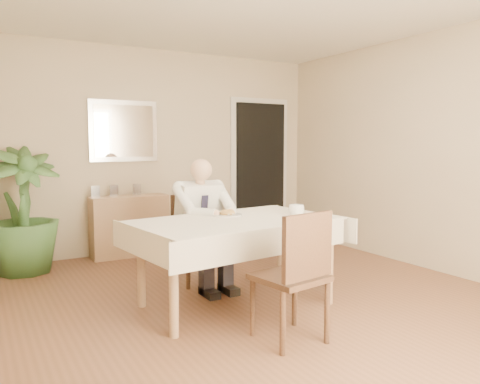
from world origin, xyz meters
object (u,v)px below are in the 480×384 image
seated_man (206,217)px  sideboard (130,226)px  coffee_mug (296,211)px  chair_far (194,232)px  potted_palm (22,210)px  chair_near (297,270)px  dining_table (236,229)px

seated_man → sideboard: size_ratio=1.33×
seated_man → coffee_mug: seated_man is taller
coffee_mug → sideboard: bearing=108.3°
chair_far → sideboard: chair_far is taller
sideboard → seated_man: bearing=-81.1°
sideboard → potted_palm: 1.28m
coffee_mug → chair_near: bearing=-126.3°
chair_near → sideboard: (-0.24, 3.14, -0.15)m
dining_table → coffee_mug: bearing=-21.9°
coffee_mug → sideboard: size_ratio=0.14×
sideboard → dining_table: bearing=-83.4°
chair_near → coffee_mug: chair_near is taller
potted_palm → dining_table: bearing=-54.1°
sideboard → coffee_mug: bearing=-71.7°
dining_table → sideboard: 2.28m
coffee_mug → potted_palm: (-2.01, 2.19, -0.12)m
chair_far → coffee_mug: (0.53, -1.02, 0.31)m
chair_far → chair_near: 1.77m
chair_far → coffee_mug: chair_far is taller
coffee_mug → sideboard: coffee_mug is taller
coffee_mug → chair_far: bearing=117.4°
chair_near → potted_palm: (-1.46, 2.94, 0.16)m
seated_man → potted_palm: size_ratio=0.91×
coffee_mug → sideboard: 2.55m
chair_far → seated_man: seated_man is taller
seated_man → chair_far: bearing=90.0°
chair_near → coffee_mug: size_ratio=6.89×
chair_far → potted_palm: potted_palm is taller
potted_palm → coffee_mug: bearing=-47.4°
chair_far → sideboard: (-0.26, 1.37, -0.12)m
seated_man → sideboard: seated_man is taller
dining_table → chair_near: (-0.02, -0.89, -0.14)m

